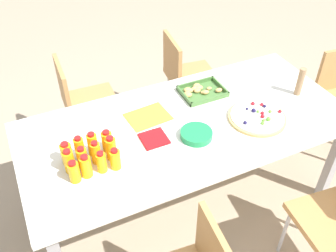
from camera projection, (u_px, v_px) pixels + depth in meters
ground_plane at (184, 199)px, 2.82m from camera, size 12.00×12.00×0.00m
party_table at (187, 130)px, 2.38m from camera, size 2.04×0.94×0.74m
chair_far_right at (185, 73)px, 3.21m from camera, size 0.44×0.44×0.83m
chair_far_left at (82, 100)px, 2.93m from camera, size 0.42×0.42×0.83m
juice_bottle_0 at (74, 172)px, 1.95m from camera, size 0.06×0.06×0.13m
juice_bottle_1 at (86, 166)px, 1.97m from camera, size 0.06×0.06×0.14m
juice_bottle_2 at (101, 162)px, 2.00m from camera, size 0.05×0.05×0.13m
juice_bottle_3 at (115, 159)px, 2.02m from camera, size 0.06×0.06×0.13m
juice_bottle_4 at (69, 161)px, 1.99m from camera, size 0.06×0.06×0.15m
juice_bottle_5 at (82, 158)px, 2.02m from camera, size 0.06×0.06×0.13m
juice_bottle_6 at (96, 153)px, 2.04m from camera, size 0.05×0.05×0.14m
juice_bottle_7 at (111, 148)px, 2.07m from camera, size 0.06×0.06×0.15m
juice_bottle_8 at (67, 153)px, 2.04m from camera, size 0.06×0.06×0.14m
juice_bottle_9 at (80, 148)px, 2.07m from camera, size 0.05×0.05×0.15m
juice_bottle_10 at (93, 144)px, 2.09m from camera, size 0.06×0.06×0.15m
juice_bottle_11 at (107, 141)px, 2.12m from camera, size 0.06×0.06×0.13m
fruit_pizza at (257, 117)px, 2.36m from camera, size 0.36×0.36×0.05m
snack_tray at (200, 91)px, 2.57m from camera, size 0.29×0.22×0.04m
plate_stack at (196, 134)px, 2.23m from camera, size 0.19×0.19×0.04m
napkin_stack at (154, 139)px, 2.22m from camera, size 0.15×0.15×0.01m
cardboard_tube at (300, 82)px, 2.51m from camera, size 0.04×0.04×0.20m
paper_folder at (148, 117)px, 2.38m from camera, size 0.28×0.22×0.01m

